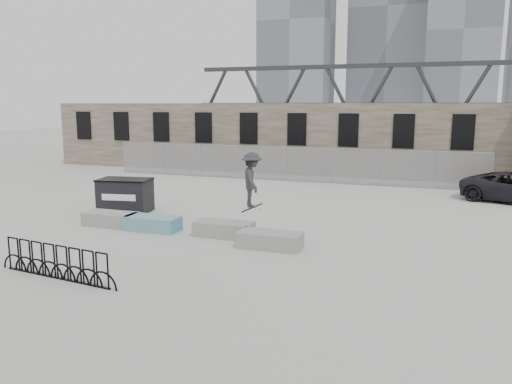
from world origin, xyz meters
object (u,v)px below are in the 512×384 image
planter_offset (270,239)px  planter_far_left (111,218)px  bike_rack (56,262)px  skateboarder (252,180)px  planter_center_left (152,223)px  planter_center_right (224,228)px  dumpster (125,195)px

planter_offset → planter_far_left: bearing=173.2°
planter_far_left → bike_rack: (2.10, -5.29, 0.16)m
planter_offset → bike_rack: bike_rack is taller
skateboarder → bike_rack: bearing=122.5°
planter_center_left → bike_rack: 5.22m
planter_far_left → planter_center_left: bearing=-2.5°
planter_center_left → skateboarder: bearing=11.8°
planter_far_left → bike_rack: bearing=-68.4°
planter_center_right → skateboarder: size_ratio=0.94×
dumpster → bike_rack: 8.14m
planter_center_left → bike_rack: (0.30, -5.21, 0.16)m
planter_offset → planter_center_left: bearing=171.6°
planter_offset → bike_rack: bearing=-133.9°
bike_rack → skateboarder: skateboarder is taller
planter_far_left → planter_center_left: size_ratio=1.00×
dumpster → bike_rack: size_ratio=0.58×
planter_far_left → planter_offset: 6.50m
dumpster → bike_rack: dumpster is taller
planter_center_left → planter_offset: 4.71m
planter_far_left → planter_offset: (6.45, -0.77, 0.00)m
dumpster → planter_center_left: bearing=-51.0°
planter_center_right → bike_rack: bike_rack is taller
bike_rack → skateboarder: size_ratio=1.90×
planter_far_left → planter_center_left: (1.80, -0.08, 0.00)m
planter_far_left → bike_rack: 5.69m
planter_center_left → planter_center_right: 2.75m
planter_center_right → dumpster: (-5.43, 2.26, 0.43)m
planter_offset → bike_rack: (-4.36, -4.52, 0.16)m
planter_far_left → skateboarder: bearing=7.0°
planter_center_right → planter_offset: (1.91, -0.79, 0.00)m
planter_far_left → planter_center_right: 4.54m
dumpster → skateboarder: size_ratio=1.09×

